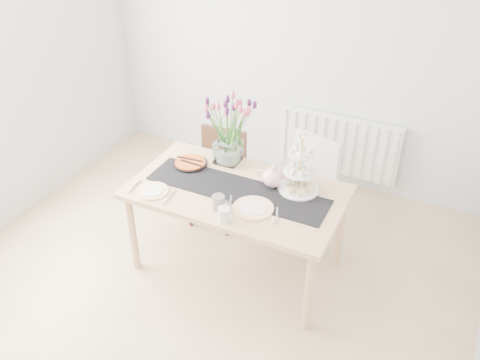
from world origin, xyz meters
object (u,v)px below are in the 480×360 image
at_px(teapot, 273,178).
at_px(mug_white, 224,214).
at_px(dining_table, 237,198).
at_px(tulip_vase, 228,119).
at_px(plate_left, 152,191).
at_px(mug_grey, 218,202).
at_px(cream_jug, 284,184).
at_px(plate_right, 253,208).
at_px(chair_white, 307,180).
at_px(chair_brown, 219,169).
at_px(cake_stand, 300,177).
at_px(radiator, 338,145).
at_px(tart_tin, 190,163).

bearing_deg(teapot, mug_white, -102.71).
distance_m(dining_table, tulip_vase, 0.62).
relative_size(tulip_vase, plate_left, 2.84).
distance_m(mug_grey, plate_left, 0.55).
bearing_deg(cream_jug, plate_right, -130.92).
height_order(teapot, mug_grey, teapot).
height_order(cream_jug, mug_grey, mug_grey).
distance_m(chair_white, mug_grey, 1.06).
relative_size(chair_brown, mug_white, 8.28).
bearing_deg(cake_stand, teapot, -170.82).
bearing_deg(plate_left, tulip_vase, 63.82).
bearing_deg(chair_white, teapot, -85.40).
height_order(radiator, plate_left, plate_left).
height_order(dining_table, mug_white, mug_white).
bearing_deg(teapot, cream_jug, 3.96).
relative_size(tulip_vase, teapot, 2.63).
bearing_deg(tulip_vase, cream_jug, -17.88).
relative_size(chair_brown, cake_stand, 1.93).
bearing_deg(cream_jug, mug_white, -136.72).
height_order(radiator, tulip_vase, tulip_vase).
xyz_separation_m(teapot, tart_tin, (-0.72, -0.00, -0.07)).
bearing_deg(mug_grey, teapot, 46.47).
bearing_deg(chair_brown, mug_white, -63.98).
distance_m(chair_white, mug_white, 1.13).
height_order(radiator, tart_tin, tart_tin).
relative_size(radiator, tulip_vase, 1.75).
distance_m(chair_white, cake_stand, 0.63).
xyz_separation_m(tulip_vase, cream_jug, (0.56, -0.18, -0.33)).
bearing_deg(radiator, tulip_vase, -117.14).
bearing_deg(tart_tin, mug_white, -42.29).
height_order(radiator, mug_white, mug_white).
height_order(tulip_vase, plate_left, tulip_vase).
relative_size(cream_jug, mug_white, 0.90).
distance_m(tart_tin, mug_grey, 0.64).
distance_m(tart_tin, mug_white, 0.78).
xyz_separation_m(tart_tin, mug_white, (0.58, -0.52, 0.04)).
bearing_deg(teapot, plate_right, -90.61).
xyz_separation_m(mug_grey, mug_white, (0.10, -0.10, -0.00)).
xyz_separation_m(dining_table, teapot, (0.23, 0.16, 0.16)).
relative_size(radiator, chair_brown, 1.41).
relative_size(mug_white, plate_left, 0.42).
height_order(radiator, chair_brown, chair_brown).
height_order(cake_stand, tart_tin, cake_stand).
relative_size(tart_tin, plate_right, 0.94).
bearing_deg(tart_tin, tulip_vase, 37.03).
bearing_deg(plate_right, dining_table, 141.75).
bearing_deg(teapot, cake_stand, 11.57).
xyz_separation_m(teapot, cream_jug, (0.09, 0.00, -0.04)).
distance_m(chair_brown, mug_grey, 0.98).
height_order(dining_table, chair_brown, chair_brown).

